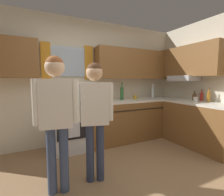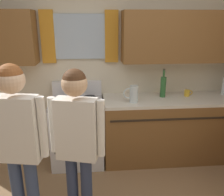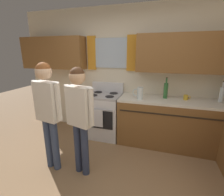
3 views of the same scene
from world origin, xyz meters
The scene contains 8 objects.
back_wall_unit centered at (0.03, 1.82, 1.46)m, with size 4.60×0.42×2.60m.
kitchen_counter_run centered at (1.46, 1.17, 0.45)m, with size 2.31×1.98×0.90m.
stove_oven centered at (-0.38, 1.54, 0.47)m, with size 0.69×0.67×1.10m.
bottle_wine_green centered at (0.81, 1.61, 1.05)m, with size 0.08×0.08×0.39m.
mug_mustard_yellow centered at (1.17, 1.61, 0.95)m, with size 0.12×0.08×0.09m.
water_pitcher centered at (0.36, 1.42, 1.01)m, with size 0.19×0.11×0.22m.
adult_left centered at (-0.78, 0.34, 1.01)m, with size 0.49×0.22×1.60m.
adult_in_plaid centered at (-0.30, 0.37, 0.97)m, with size 0.47×0.23×1.55m.
Camera 2 is at (-0.16, -1.46, 1.89)m, focal length 37.94 mm.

